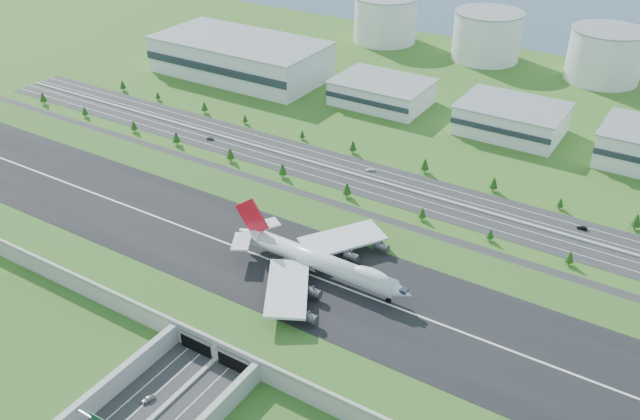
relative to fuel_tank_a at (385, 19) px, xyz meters
The scene contains 16 objects.
ground 332.88m from the fuel_tank_a, 68.84° to the right, with size 1200.00×1200.00×0.00m, color #305219.
airfield_deck 332.76m from the fuel_tank_a, 68.84° to the right, with size 520.00×100.00×9.20m.
north_expressway 246.84m from the fuel_tank_a, 60.83° to the right, with size 560.00×36.00×0.12m, color #28282B.
tree_row 254.04m from the fuel_tank_a, 58.31° to the right, with size 507.53×48.46×8.01m.
hangar_west 134.72m from the fuel_tank_a, 111.80° to the right, with size 120.00×60.00×25.00m, color silver.
hangar_mid_a 134.54m from the fuel_tank_a, 63.43° to the right, with size 58.00×42.00×15.00m, color silver.
hangar_mid_b 188.43m from the fuel_tank_a, 39.61° to the right, with size 58.00×42.00×17.00m, color silver.
fuel_tank_a is the anchor object (origin of this frame).
fuel_tank_b 85.00m from the fuel_tank_a, ahead, with size 50.00×50.00×35.00m, color silver.
fuel_tank_c 170.00m from the fuel_tank_a, ahead, with size 50.00×50.00×35.00m, color silver.
bay_water 208.82m from the fuel_tank_a, 54.78° to the left, with size 1200.00×260.00×0.06m, color #354D66.
boeing_747 334.62m from the fuel_tank_a, 67.03° to the right, with size 80.67×76.25×24.94m.
car_0 403.09m from the fuel_tank_a, 73.62° to the right, with size 1.89×4.70×1.60m, color #A7A7AB.
car_4 222.41m from the fuel_tank_a, 89.54° to the right, with size 1.84×4.58×1.56m, color #504F54.
car_5 292.84m from the fuel_tank_a, 44.71° to the right, with size 1.57×4.50×1.48m, color black.
car_7 229.50m from the fuel_tank_a, 64.56° to the right, with size 1.92×4.73×1.37m, color white.
Camera 1 is at (124.04, -179.45, 167.39)m, focal length 38.00 mm.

